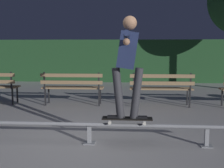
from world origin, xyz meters
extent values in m
plane|color=#ADAAA8|center=(0.00, 0.00, 0.00)|extent=(90.00, 90.00, 0.00)
cube|color=#234C28|center=(0.00, 8.77, 0.92)|extent=(24.00, 1.20, 1.83)
cylinder|color=gray|center=(0.00, 0.19, 0.31)|extent=(4.28, 0.06, 0.06)
cube|color=gray|center=(0.00, 0.19, 0.14)|extent=(0.06, 0.06, 0.28)
cube|color=gray|center=(0.00, 0.19, 0.01)|extent=(0.18, 0.18, 0.01)
cube|color=gray|center=(1.82, 0.19, 0.14)|extent=(0.06, 0.06, 0.28)
cube|color=gray|center=(1.82, 0.19, 0.01)|extent=(0.18, 0.18, 0.01)
cube|color=black|center=(0.60, 0.19, 0.41)|extent=(0.78, 0.20, 0.02)
cube|color=black|center=(0.60, 0.19, 0.42)|extent=(0.76, 0.19, 0.00)
cube|color=#9E9EA3|center=(0.86, 0.19, 0.40)|extent=(0.05, 0.17, 0.02)
cube|color=#9E9EA3|center=(0.33, 0.19, 0.40)|extent=(0.05, 0.17, 0.02)
cylinder|color=beige|center=(0.86, 0.11, 0.36)|extent=(0.05, 0.03, 0.05)
cylinder|color=beige|center=(0.86, 0.27, 0.36)|extent=(0.05, 0.03, 0.05)
cylinder|color=beige|center=(0.33, 0.11, 0.36)|extent=(0.05, 0.03, 0.05)
cylinder|color=beige|center=(0.33, 0.27, 0.36)|extent=(0.05, 0.03, 0.05)
cube|color=black|center=(0.78, 0.19, 0.44)|extent=(0.26, 0.10, 0.03)
cube|color=black|center=(0.42, 0.19, 0.44)|extent=(0.26, 0.10, 0.03)
cylinder|color=#333338|center=(0.74, 0.19, 0.81)|extent=(0.21, 0.12, 0.79)
cylinder|color=#333338|center=(0.46, 0.19, 0.81)|extent=(0.21, 0.12, 0.79)
cube|color=#1E284C|center=(0.60, 0.19, 1.47)|extent=(0.33, 0.36, 0.57)
cylinder|color=#1E284C|center=(0.60, -0.19, 1.63)|extent=(0.09, 0.60, 0.21)
cylinder|color=#1E284C|center=(0.60, 0.57, 1.63)|extent=(0.09, 0.60, 0.21)
sphere|color=#A37556|center=(0.59, -0.47, 1.58)|extent=(0.09, 0.09, 0.09)
sphere|color=#A37556|center=(0.60, 0.85, 1.58)|extent=(0.09, 0.09, 0.09)
sphere|color=#A37556|center=(0.63, 0.19, 1.87)|extent=(0.21, 0.21, 0.21)
cube|color=black|center=(-2.49, 3.39, 0.22)|extent=(0.04, 0.04, 0.44)
cube|color=black|center=(-2.49, 3.07, 0.22)|extent=(0.04, 0.04, 0.44)
cube|color=black|center=(-2.49, 3.03, 0.66)|extent=(0.04, 0.04, 0.44)
cube|color=black|center=(-0.20, 3.39, 0.22)|extent=(0.04, 0.04, 0.44)
cube|color=black|center=(-0.20, 3.07, 0.22)|extent=(0.04, 0.04, 0.44)
cube|color=black|center=(-0.20, 3.03, 0.66)|extent=(0.04, 0.04, 0.44)
cube|color=black|center=(-1.61, 3.38, 0.22)|extent=(0.04, 0.04, 0.44)
cube|color=black|center=(-1.60, 3.06, 0.22)|extent=(0.04, 0.04, 0.44)
cube|color=black|center=(-1.60, 3.02, 0.66)|extent=(0.04, 0.04, 0.44)
cube|color=#937551|center=(-0.90, 3.37, 0.46)|extent=(1.60, 0.10, 0.04)
cube|color=#937551|center=(-0.90, 3.23, 0.46)|extent=(1.60, 0.10, 0.04)
cube|color=#937551|center=(-0.90, 3.09, 0.46)|extent=(1.60, 0.10, 0.04)
cube|color=#937551|center=(-0.90, 3.02, 0.62)|extent=(1.60, 0.05, 0.09)
cube|color=#937551|center=(-0.90, 3.02, 0.80)|extent=(1.60, 0.05, 0.09)
cube|color=black|center=(2.09, 3.39, 0.22)|extent=(0.04, 0.04, 0.44)
cube|color=black|center=(2.10, 3.07, 0.22)|extent=(0.04, 0.04, 0.44)
cube|color=black|center=(2.10, 3.03, 0.66)|extent=(0.04, 0.04, 0.44)
cube|color=black|center=(0.69, 3.38, 0.22)|extent=(0.04, 0.04, 0.44)
cube|color=black|center=(0.69, 3.06, 0.22)|extent=(0.04, 0.04, 0.44)
cube|color=black|center=(0.69, 3.02, 0.66)|extent=(0.04, 0.04, 0.44)
cube|color=#937551|center=(1.39, 3.37, 0.46)|extent=(1.60, 0.10, 0.04)
cube|color=#937551|center=(1.39, 3.23, 0.46)|extent=(1.60, 0.10, 0.04)
cube|color=#937551|center=(1.39, 3.09, 0.46)|extent=(1.60, 0.10, 0.04)
cube|color=#937551|center=(1.39, 3.02, 0.62)|extent=(1.60, 0.05, 0.09)
cube|color=#937551|center=(1.39, 3.02, 0.80)|extent=(1.60, 0.05, 0.09)
cube|color=black|center=(2.98, 3.38, 0.22)|extent=(0.04, 0.04, 0.44)
camera|label=1|loc=(0.70, -4.20, 1.52)|focal=46.35mm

